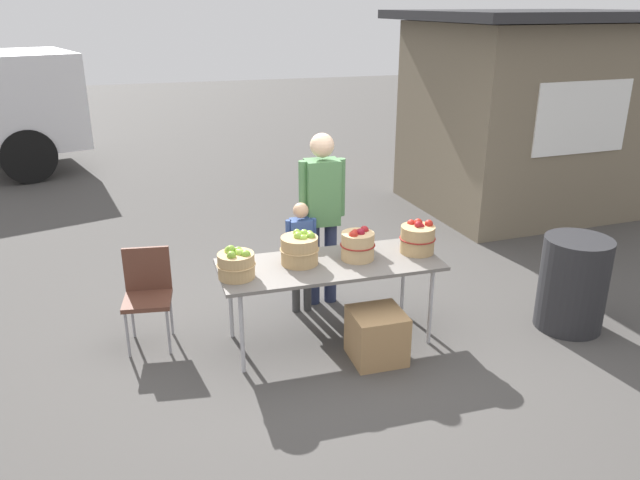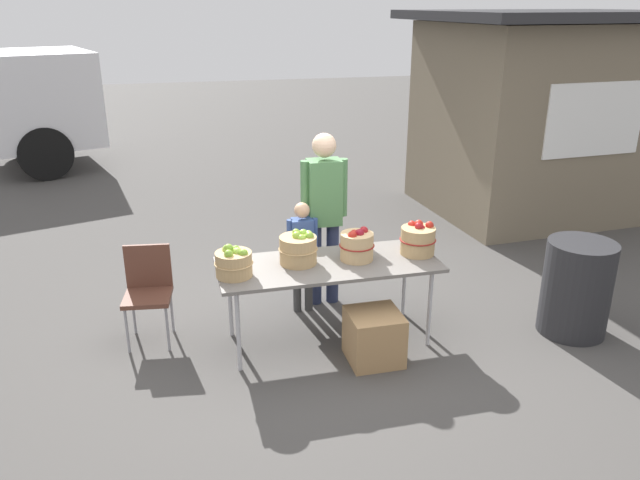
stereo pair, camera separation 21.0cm
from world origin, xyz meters
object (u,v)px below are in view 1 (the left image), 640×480
Objects in this scene: market_table at (330,268)px; folding_chair at (148,289)px; produce_crate at (377,336)px; child_customer at (301,249)px; apple_basket_green_1 at (300,249)px; apple_basket_green_0 at (236,264)px; apple_basket_red_0 at (358,245)px; apple_basket_red_1 at (418,238)px; vendor_adult at (322,206)px; trash_barrel at (573,284)px.

folding_chair is (-1.53, 0.42, -0.20)m from market_table.
produce_crate is (1.82, -0.84, -0.29)m from folding_chair.
apple_basket_green_1 is at bearing 78.97° from child_customer.
apple_basket_red_0 reaches higher than apple_basket_green_0.
apple_basket_red_1 reaches higher than market_table.
market_table is 0.31m from apple_basket_green_1.
produce_crate is at bearing 97.99° from vendor_adult.
apple_basket_red_1 is at bearing 0.05° from apple_basket_red_0.
folding_chair is (-1.28, 0.36, -0.37)m from apple_basket_green_1.
folding_chair is at bearing 170.24° from apple_basket_red_1.
apple_basket_red_1 is 0.19× the size of vendor_adult.
child_customer is at bearing 43.72° from apple_basket_green_0.
apple_basket_red_1 reaches higher than folding_chair.
folding_chair is at bearing 167.23° from apple_basket_red_0.
apple_basket_green_0 is 0.99× the size of apple_basket_red_1.
apple_basket_red_0 is 0.28× the size of child_customer.
child_customer is (-0.25, -0.13, -0.36)m from vendor_adult.
produce_crate is (0.29, -0.41, -0.49)m from market_table.
apple_basket_green_0 reaches higher than produce_crate.
vendor_adult is 1.55× the size of child_customer.
apple_basket_red_1 is (1.64, 0.09, 0.01)m from apple_basket_green_0.
apple_basket_green_1 is at bearing 138.51° from produce_crate.
vendor_adult is 2.42m from trash_barrel.
market_table is 0.83m from apple_basket_green_0.
apple_basket_red_0 is (0.51, -0.04, 0.00)m from apple_basket_green_1.
apple_basket_green_0 is 1.64m from apple_basket_red_1.
apple_basket_red_1 is at bearing 3.19° from apple_basket_green_0.
vendor_adult reaches higher than apple_basket_red_1.
trash_barrel is at bearing -5.92° from apple_basket_green_0.
apple_basket_green_0 is 0.94× the size of apple_basket_green_1.
folding_chair is at bearing 12.36° from child_customer.
market_table is at bearing -178.66° from apple_basket_red_1.
child_customer reaches higher than apple_basket_green_0.
produce_crate is at bearing -179.18° from trash_barrel.
produce_crate is at bearing -85.85° from apple_basket_red_0.
market_table is 2.17× the size of trash_barrel.
trash_barrel is at bearing -11.69° from apple_basket_red_0.
apple_basket_green_1 is 0.98m from produce_crate.
apple_basket_red_0 is 0.18× the size of vendor_adult.
folding_chair is (-1.68, -0.33, -0.50)m from vendor_adult.
apple_basket_green_0 is 0.19× the size of vendor_adult.
trash_barrel is at bearing -9.89° from market_table.
apple_basket_green_1 is at bearing -8.23° from folding_chair.
child_customer reaches higher than apple_basket_green_1.
apple_basket_red_0 is 0.79m from produce_crate.
child_customer is at bearing 110.31° from produce_crate.
apple_basket_red_1 is 0.37× the size of trash_barrel.
apple_basket_green_1 is 1.10× the size of apple_basket_red_0.
folding_chair is 1.97× the size of produce_crate.
child_customer is 1.27× the size of trash_barrel.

